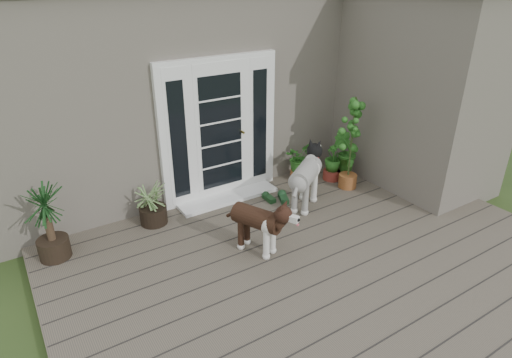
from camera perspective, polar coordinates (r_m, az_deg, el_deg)
deck at (r=5.50m, az=8.60°, el=-10.98°), size 6.20×4.60×0.12m
house_main at (r=8.27m, az=-10.50°, el=12.94°), size 7.40×4.00×3.10m
house_wing at (r=7.55m, az=21.04°, el=10.47°), size 1.60×2.40×3.10m
door_unit at (r=6.49m, az=-4.80°, el=6.50°), size 1.90×0.14×2.15m
door_step at (r=6.75m, az=-3.68°, el=-2.42°), size 1.60×0.40×0.05m
brindle_dog at (r=5.38m, az=0.13°, el=-6.37°), size 0.67×0.91×0.70m
white_dog at (r=6.39m, az=6.51°, el=-0.47°), size 1.02×0.88×0.80m
spider_plant at (r=6.13m, az=-13.57°, el=-2.94°), size 0.65×0.65×0.67m
yucca at (r=5.74m, az=-25.79°, el=-5.05°), size 0.94×0.94×1.03m
herb_a at (r=7.31m, az=5.52°, el=2.00°), size 0.59×0.59×0.55m
herb_b at (r=7.41m, az=11.52°, el=2.19°), size 0.58×0.58×0.62m
herb_c at (r=7.39m, az=10.07°, el=1.82°), size 0.45×0.45×0.51m
sapling at (r=6.97m, az=12.49°, el=4.75°), size 0.59×0.59×1.56m
clog_left at (r=6.69m, az=1.71°, el=-2.48°), size 0.14×0.30×0.09m
clog_right at (r=6.69m, az=3.62°, el=-2.43°), size 0.28×0.38×0.10m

